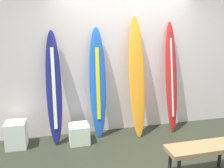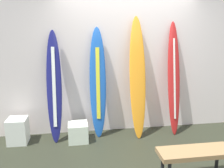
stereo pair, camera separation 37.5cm
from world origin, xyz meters
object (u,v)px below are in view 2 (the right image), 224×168
object	(u,v)px
surfboard_navy	(54,87)
surfboard_crimson	(174,80)
display_block_center	(18,131)
surfboard_sunset	(138,79)
display_block_left	(78,132)
bench	(195,154)
surfboard_cobalt	(98,84)

from	to	relation	value
surfboard_navy	surfboard_crimson	distance (m)	2.13
display_block_center	surfboard_crimson	bearing A→B (deg)	1.04
surfboard_sunset	display_block_left	xyz separation A→B (m)	(-1.07, -0.11, -0.89)
surfboard_sunset	display_block_left	distance (m)	1.40
surfboard_sunset	bench	distance (m)	1.64
display_block_center	surfboard_navy	bearing A→B (deg)	4.47
display_block_left	bench	xyz separation A→B (m)	(1.47, -1.32, 0.21)
display_block_center	surfboard_sunset	bearing A→B (deg)	0.63
surfboard_cobalt	surfboard_crimson	xyz separation A→B (m)	(1.38, -0.05, 0.05)
surfboard_navy	surfboard_cobalt	bearing A→B (deg)	3.86
display_block_center	bench	bearing A→B (deg)	-29.64
surfboard_sunset	display_block_center	xyz separation A→B (m)	(-2.09, -0.02, -0.83)
bench	surfboard_navy	bearing A→B (deg)	141.53
display_block_left	display_block_center	distance (m)	1.02
display_block_left	display_block_center	xyz separation A→B (m)	(-1.02, 0.09, 0.06)
surfboard_crimson	display_block_center	distance (m)	2.88
surfboard_sunset	surfboard_cobalt	bearing A→B (deg)	173.64
display_block_left	bench	bearing A→B (deg)	-41.99
surfboard_navy	surfboard_crimson	xyz separation A→B (m)	(2.13, -0.00, 0.06)
surfboard_navy	surfboard_sunset	xyz separation A→B (m)	(1.44, -0.03, 0.10)
display_block_left	surfboard_sunset	bearing A→B (deg)	6.11
surfboard_cobalt	display_block_left	bearing A→B (deg)	-152.78
surfboard_cobalt	bench	bearing A→B (deg)	-54.12
surfboard_crimson	display_block_left	bearing A→B (deg)	-175.38
surfboard_sunset	bench	xyz separation A→B (m)	(0.40, -1.44, -0.68)
surfboard_navy	bench	bearing A→B (deg)	-38.47
surfboard_navy	display_block_center	world-z (taller)	surfboard_navy
surfboard_cobalt	surfboard_sunset	bearing A→B (deg)	-6.36
surfboard_sunset	display_block_left	world-z (taller)	surfboard_sunset
surfboard_crimson	display_block_center	size ratio (longest dim) A/B	4.70
display_block_left	display_block_center	size ratio (longest dim) A/B	0.79
display_block_left	display_block_center	world-z (taller)	display_block_center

